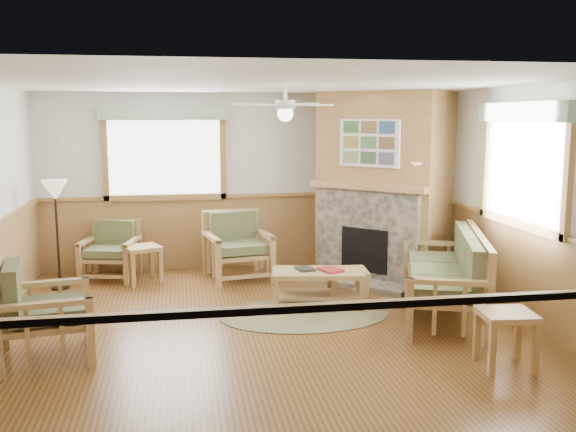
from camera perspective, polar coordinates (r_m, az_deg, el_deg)
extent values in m
cube|color=brown|center=(7.34, -2.19, -9.87)|extent=(6.00, 6.00, 0.01)
cube|color=white|center=(6.96, -2.32, 11.72)|extent=(6.00, 6.00, 0.01)
cube|color=silver|center=(9.99, -4.50, 3.09)|extent=(6.00, 0.02, 2.70)
cube|color=silver|center=(4.12, 3.20, -5.27)|extent=(6.00, 0.02, 2.70)
cube|color=silver|center=(7.98, 19.63, 1.14)|extent=(0.02, 6.00, 2.70)
cylinder|color=brown|center=(7.76, 1.48, -8.74)|extent=(2.70, 2.70, 0.01)
cube|color=maroon|center=(7.99, 3.80, -4.69)|extent=(0.32, 0.36, 0.03)
cube|color=black|center=(8.05, 1.52, -4.62)|extent=(0.24, 0.30, 0.03)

